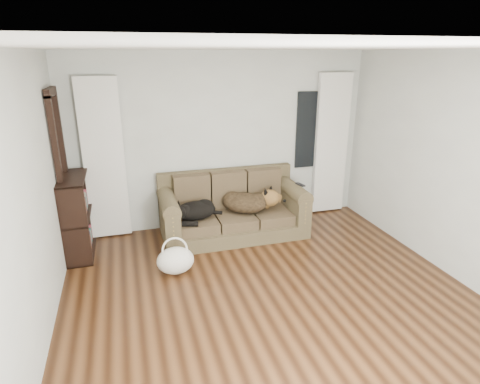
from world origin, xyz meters
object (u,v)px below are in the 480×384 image
object	(u,v)px
dog_black_lab	(193,211)
dog_shepherd	(247,202)
tote_bag	(175,261)
sofa	(233,206)
bookshelf	(78,218)

from	to	relation	value
dog_black_lab	dog_shepherd	world-z (taller)	dog_shepherd
dog_shepherd	dog_black_lab	bearing A→B (deg)	40.81
dog_black_lab	tote_bag	distance (m)	0.92
sofa	bookshelf	size ratio (longest dim) A/B	1.94
tote_bag	bookshelf	distance (m)	1.48
sofa	tote_bag	size ratio (longest dim) A/B	4.54
dog_black_lab	bookshelf	distance (m)	1.52
sofa	bookshelf	world-z (taller)	bookshelf
dog_shepherd	bookshelf	distance (m)	2.33
dog_black_lab	dog_shepherd	size ratio (longest dim) A/B	0.86
dog_shepherd	sofa	bearing A→B (deg)	29.63
tote_bag	bookshelf	bearing A→B (deg)	142.39
bookshelf	dog_black_lab	bearing A→B (deg)	-7.71
tote_bag	dog_black_lab	bearing A→B (deg)	64.40
sofa	tote_bag	world-z (taller)	sofa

